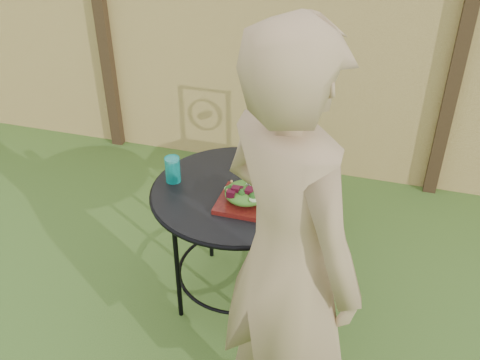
{
  "coord_description": "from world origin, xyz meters",
  "views": [
    {
      "loc": [
        0.88,
        -1.49,
        2.26
      ],
      "look_at": [
        0.22,
        0.75,
        0.75
      ],
      "focal_mm": 40.0,
      "sensor_mm": 36.0,
      "label": 1
    }
  ],
  "objects_px": {
    "patio_table": "(239,211)",
    "patio_chair": "(281,148)",
    "salad_plate": "(246,202)",
    "diner": "(287,261)"
  },
  "relations": [
    {
      "from": "patio_table",
      "to": "salad_plate",
      "type": "height_order",
      "value": "salad_plate"
    },
    {
      "from": "patio_chair",
      "to": "diner",
      "type": "xyz_separation_m",
      "value": [
        0.37,
        -1.56,
        0.42
      ]
    },
    {
      "from": "salad_plate",
      "to": "patio_chair",
      "type": "bearing_deg",
      "value": 92.26
    },
    {
      "from": "patio_chair",
      "to": "salad_plate",
      "type": "height_order",
      "value": "patio_chair"
    },
    {
      "from": "patio_chair",
      "to": "diner",
      "type": "height_order",
      "value": "diner"
    },
    {
      "from": "patio_table",
      "to": "patio_chair",
      "type": "height_order",
      "value": "patio_chair"
    },
    {
      "from": "patio_table",
      "to": "patio_chair",
      "type": "bearing_deg",
      "value": 88.03
    },
    {
      "from": "patio_chair",
      "to": "salad_plate",
      "type": "relative_size",
      "value": 3.52
    },
    {
      "from": "patio_table",
      "to": "patio_chair",
      "type": "distance_m",
      "value": 0.87
    },
    {
      "from": "patio_chair",
      "to": "salad_plate",
      "type": "xyz_separation_m",
      "value": [
        0.04,
        -0.98,
        0.23
      ]
    }
  ]
}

